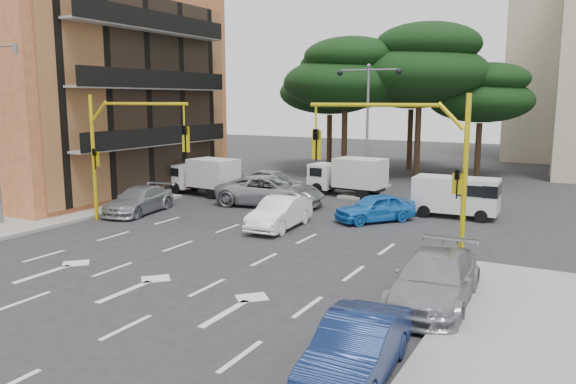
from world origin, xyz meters
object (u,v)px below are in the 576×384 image
at_px(signal_mast_left, 120,141).
at_px(van_white, 456,197).
at_px(car_silver_cross_b, 273,181).
at_px(car_navy_parked, 357,348).
at_px(car_silver_parked, 435,279).
at_px(car_blue_compact, 375,208).
at_px(signal_mast_right, 412,155).
at_px(car_silver_cross_a, 271,191).
at_px(car_white_hatch, 280,213).
at_px(box_truck_a, 204,177).
at_px(box_truck_b, 347,177).
at_px(car_silver_wagon, 139,200).
at_px(street_lamp_center, 368,105).

distance_m(signal_mast_left, van_white, 16.36).
distance_m(signal_mast_left, car_silver_cross_b, 11.59).
bearing_deg(car_navy_parked, car_silver_parked, 82.10).
bearing_deg(van_white, car_blue_compact, -48.89).
bearing_deg(van_white, signal_mast_right, -0.15).
relative_size(car_silver_cross_a, car_silver_cross_b, 1.37).
bearing_deg(car_white_hatch, car_silver_cross_a, 120.41).
bearing_deg(car_silver_cross_a, car_blue_compact, -107.39).
relative_size(car_silver_cross_b, van_white, 1.07).
relative_size(car_blue_compact, car_silver_cross_b, 0.91).
bearing_deg(car_silver_cross_a, van_white, -86.78).
relative_size(box_truck_a, box_truck_b, 0.97).
bearing_deg(car_silver_cross_b, car_silver_cross_a, -142.93).
bearing_deg(box_truck_b, signal_mast_right, -144.17).
bearing_deg(signal_mast_right, car_silver_parked, -63.64).
xyz_separation_m(car_silver_cross_b, van_white, (11.55, -2.01, 0.27)).
bearing_deg(car_silver_wagon, van_white, 15.98).
height_order(van_white, box_truck_a, box_truck_a).
bearing_deg(signal_mast_right, car_navy_parked, -80.92).
bearing_deg(van_white, car_silver_cross_b, -101.64).
bearing_deg(street_lamp_center, signal_mast_right, -64.09).
bearing_deg(car_blue_compact, car_silver_cross_a, -150.83).
bearing_deg(signal_mast_right, car_white_hatch, 158.46).
distance_m(box_truck_a, box_truck_b, 8.76).
bearing_deg(box_truck_b, car_white_hatch, -171.50).
height_order(car_blue_compact, car_silver_cross_b, car_silver_cross_b).
height_order(car_silver_cross_a, car_silver_cross_b, car_silver_cross_a).
xyz_separation_m(car_silver_wagon, car_silver_cross_b, (3.00, 8.72, 0.07)).
height_order(signal_mast_left, car_silver_parked, signal_mast_left).
xyz_separation_m(signal_mast_right, street_lamp_center, (-6.80, 14.01, 1.54)).
xyz_separation_m(car_silver_cross_b, car_silver_parked, (13.59, -14.60, 0.01)).
distance_m(car_silver_wagon, car_silver_parked, 17.60).
relative_size(car_white_hatch, box_truck_a, 0.94).
xyz_separation_m(car_silver_cross_a, box_truck_a, (-5.42, 1.20, 0.30)).
distance_m(signal_mast_right, car_silver_cross_b, 16.45).
distance_m(signal_mast_left, box_truck_b, 14.01).
bearing_deg(street_lamp_center, car_blue_compact, -66.84).
bearing_deg(van_white, car_silver_wagon, -67.02).
bearing_deg(car_silver_wagon, street_lamp_center, 46.89).
relative_size(street_lamp_center, car_silver_wagon, 1.68).
bearing_deg(car_silver_cross_b, box_truck_a, 137.28).
bearing_deg(signal_mast_left, car_navy_parked, -30.02).
bearing_deg(box_truck_b, signal_mast_left, 157.75).
relative_size(car_silver_wagon, car_silver_cross_b, 1.07).
bearing_deg(car_silver_parked, car_silver_cross_b, 130.34).
bearing_deg(box_truck_b, car_blue_compact, -142.55).
distance_m(car_silver_cross_a, box_truck_a, 5.56).
distance_m(car_white_hatch, van_white, 9.07).
bearing_deg(car_silver_wagon, car_white_hatch, -6.16).
bearing_deg(van_white, street_lamp_center, -129.18).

